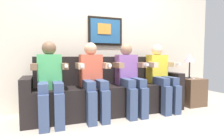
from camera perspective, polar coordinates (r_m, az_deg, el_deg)
The scene contains 10 objects.
ground_plane at distance 2.74m, azimuth 1.15°, elevation -15.00°, with size 6.36×6.36×0.00m, color #9E9384.
back_wall_assembly at distance 3.33m, azimuth -3.78°, elevation 11.08°, with size 4.90×0.10×2.60m.
couch at distance 2.95m, azimuth -1.23°, elevation -7.30°, with size 2.50×0.58×0.90m.
person_leftmost at distance 2.57m, azimuth -18.74°, elevation -2.58°, with size 0.46×0.56×1.11m.
person_left_center at distance 2.66m, azimuth -6.00°, elevation -2.17°, with size 0.46×0.56×1.11m.
person_right_center at distance 2.87m, azimuth 5.44°, elevation -1.73°, with size 0.46×0.56×1.11m.
person_rightmost at distance 3.17m, azimuth 15.02°, elevation -1.29°, with size 0.46×0.56×1.11m.
side_table_right at distance 3.72m, azimuth 23.40°, elevation -6.23°, with size 0.40×0.40×0.50m.
table_lamp at distance 3.67m, azimuth 23.08°, elevation 3.19°, with size 0.22×0.22×0.46m.
spare_remote_on_table at distance 3.63m, azimuth 23.43°, elevation -2.34°, with size 0.04×0.13×0.02m, color white.
Camera 1 is at (-0.97, -2.40, 0.89)m, focal length 29.33 mm.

